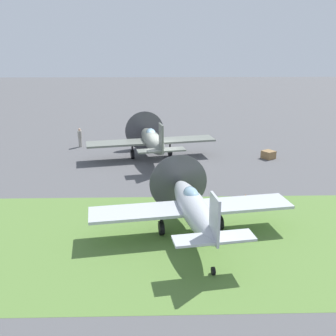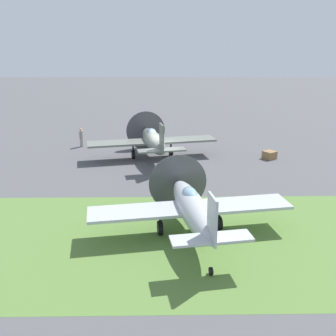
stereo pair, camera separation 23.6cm
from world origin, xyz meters
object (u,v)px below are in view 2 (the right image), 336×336
object	(u,v)px
airplane_wingman	(192,207)
supply_crate	(270,155)
runway_marker_cone	(245,198)
airplane_lead	(153,140)
ground_crew_chief	(81,137)

from	to	relation	value
airplane_wingman	supply_crate	world-z (taller)	airplane_wingman
airplane_wingman	supply_crate	bearing A→B (deg)	51.67
supply_crate	runway_marker_cone	distance (m)	9.75
airplane_lead	airplane_wingman	distance (m)	13.54
airplane_wingman	ground_crew_chief	xyz separation A→B (m)	(-8.84, 17.41, -0.60)
ground_crew_chief	runway_marker_cone	distance (m)	18.07
ground_crew_chief	runway_marker_cone	bearing A→B (deg)	-121.92
airplane_lead	ground_crew_chief	bearing A→B (deg)	137.19
airplane_lead	ground_crew_chief	size ratio (longest dim) A/B	6.17
supply_crate	runway_marker_cone	xyz separation A→B (m)	(-3.84, -8.96, -0.10)
airplane_wingman	ground_crew_chief	size ratio (longest dim) A/B	5.91
supply_crate	runway_marker_cone	size ratio (longest dim) A/B	2.05
ground_crew_chief	runway_marker_cone	world-z (taller)	ground_crew_chief
airplane_wingman	runway_marker_cone	xyz separation A→B (m)	(3.59, 4.30, -1.29)
runway_marker_cone	airplane_wingman	bearing A→B (deg)	-129.82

